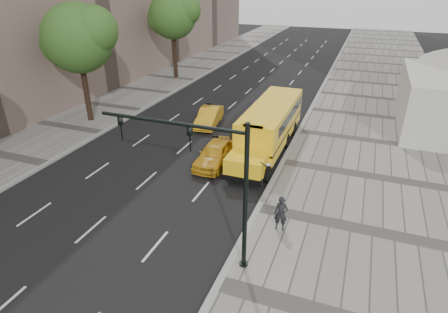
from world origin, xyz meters
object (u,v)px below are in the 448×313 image
(school_bus, at_px, (270,123))
(taxi_near, at_px, (215,153))
(tree_c, at_px, (173,15))
(tree_b, at_px, (78,38))
(pedestrian, at_px, (281,214))
(traffic_signal, at_px, (211,175))
(taxi_far, at_px, (209,117))

(school_bus, height_order, taxi_near, school_bus)
(tree_c, bearing_deg, tree_b, -90.00)
(taxi_near, relative_size, pedestrian, 2.53)
(tree_b, height_order, pedestrian, tree_b)
(traffic_signal, bearing_deg, tree_b, 142.87)
(tree_c, distance_m, taxi_far, 16.84)
(taxi_far, distance_m, pedestrian, 14.37)
(school_bus, bearing_deg, traffic_signal, -86.74)
(school_bus, relative_size, taxi_far, 2.73)
(taxi_near, xyz_separation_m, taxi_far, (-3.05, 6.18, -0.04))
(tree_c, bearing_deg, traffic_signal, -59.99)
(tree_b, relative_size, taxi_far, 2.17)
(school_bus, height_order, taxi_far, school_bus)
(tree_b, relative_size, taxi_near, 2.11)
(taxi_near, relative_size, traffic_signal, 0.68)
(taxi_near, height_order, traffic_signal, traffic_signal)
(tree_b, distance_m, school_bus, 15.69)
(tree_c, height_order, pedestrian, tree_c)
(tree_b, bearing_deg, pedestrian, -26.53)
(tree_b, distance_m, taxi_far, 11.41)
(tree_b, distance_m, pedestrian, 20.73)
(tree_c, height_order, taxi_near, tree_c)
(school_bus, relative_size, taxi_near, 2.65)
(tree_c, height_order, traffic_signal, tree_c)
(taxi_far, distance_m, traffic_signal, 16.13)
(tree_b, xyz_separation_m, taxi_near, (12.40, -3.50, -5.92))
(tree_c, xyz_separation_m, school_bus, (14.90, -14.86, -5.22))
(school_bus, distance_m, taxi_far, 6.12)
(tree_c, relative_size, traffic_signal, 1.49)
(school_bus, bearing_deg, pedestrian, -72.32)
(tree_b, relative_size, pedestrian, 5.33)
(tree_c, height_order, school_bus, tree_c)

